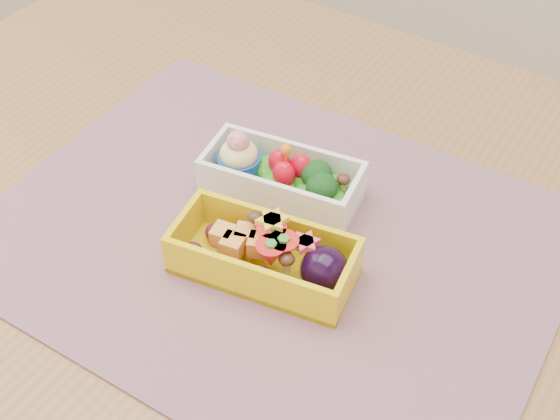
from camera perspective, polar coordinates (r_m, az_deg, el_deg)
The scene contains 4 objects.
table at distance 0.82m, azimuth 2.72°, elevation -6.28°, with size 1.20×0.80×0.75m.
placemat at distance 0.74m, azimuth -0.70°, elevation -2.14°, with size 0.56×0.43×0.00m, color #875D66.
bento_white at distance 0.77m, azimuth 0.07°, elevation 2.61°, with size 0.18×0.10×0.07m.
bento_yellow at distance 0.68m, azimuth -1.00°, elevation -3.59°, with size 0.18×0.11×0.06m.
Camera 1 is at (0.25, -0.46, 1.29)m, focal length 46.56 mm.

